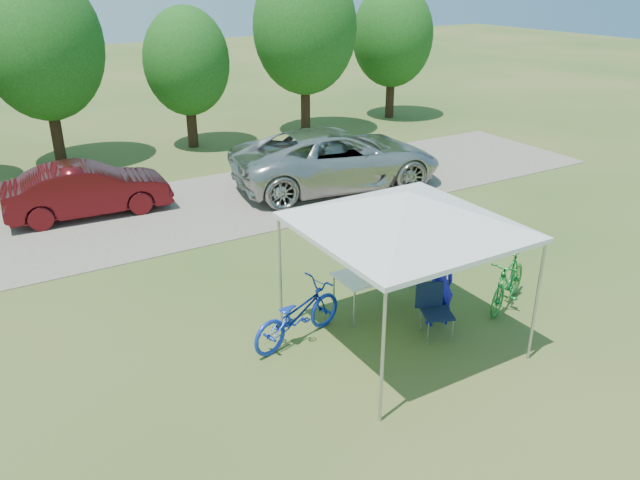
% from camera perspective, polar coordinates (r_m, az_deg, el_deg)
% --- Properties ---
extents(ground, '(100.00, 100.00, 0.00)m').
position_cam_1_polar(ground, '(10.97, 7.25, -9.18)').
color(ground, '#2D5119').
rests_on(ground, ground).
extents(gravel_strip, '(24.00, 5.00, 0.02)m').
position_cam_1_polar(gravel_strip, '(17.29, -9.12, 3.32)').
color(gravel_strip, gray).
rests_on(gravel_strip, ground).
extents(canopy, '(4.53, 4.53, 3.00)m').
position_cam_1_polar(canopy, '(9.81, 8.03, 3.98)').
color(canopy, '#A5A5AA').
rests_on(canopy, ground).
extents(treeline, '(24.89, 4.28, 6.30)m').
position_cam_1_polar(treeline, '(22.05, -16.74, 16.44)').
color(treeline, '#382314').
rests_on(treeline, ground).
extents(folding_table, '(1.92, 0.80, 0.79)m').
position_cam_1_polar(folding_table, '(11.64, 5.98, -2.86)').
color(folding_table, white).
rests_on(folding_table, ground).
extents(folding_chair, '(0.64, 0.67, 0.96)m').
position_cam_1_polar(folding_chair, '(10.99, 10.33, -5.88)').
color(folding_chair, '#0E1832').
rests_on(folding_chair, ground).
extents(cooler, '(0.46, 0.31, 0.33)m').
position_cam_1_polar(cooler, '(11.41, 4.98, -2.20)').
color(cooler, white).
rests_on(cooler, folding_table).
extents(ice_cream_cup, '(0.08, 0.08, 0.06)m').
position_cam_1_polar(ice_cream_cup, '(11.77, 7.49, -2.24)').
color(ice_cream_cup, '#B6CB2F').
rests_on(ice_cream_cup, folding_table).
extents(cyclist, '(0.67, 0.52, 1.62)m').
position_cam_1_polar(cyclist, '(11.19, 10.83, -3.93)').
color(cyclist, '#1815AD').
rests_on(cyclist, ground).
extents(bike_blue, '(2.03, 1.13, 1.01)m').
position_cam_1_polar(bike_blue, '(10.68, -2.08, -6.79)').
color(bike_blue, '#1634C1').
rests_on(bike_blue, ground).
extents(bike_green, '(1.77, 1.17, 1.04)m').
position_cam_1_polar(bike_green, '(12.23, 16.83, -3.65)').
color(bike_green, '#1A762C').
rests_on(bike_green, ground).
extents(bike_dark, '(1.78, 0.90, 0.89)m').
position_cam_1_polar(bike_dark, '(13.59, 11.54, -0.62)').
color(bike_dark, black).
rests_on(bike_dark, ground).
extents(minivan, '(6.47, 3.75, 1.69)m').
position_cam_1_polar(minivan, '(18.21, 1.56, 7.49)').
color(minivan, '#B6B5B1').
rests_on(minivan, gravel_strip).
extents(sedan, '(4.17, 1.67, 1.35)m').
position_cam_1_polar(sedan, '(17.15, -20.48, 4.35)').
color(sedan, '#4B0C10').
rests_on(sedan, gravel_strip).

